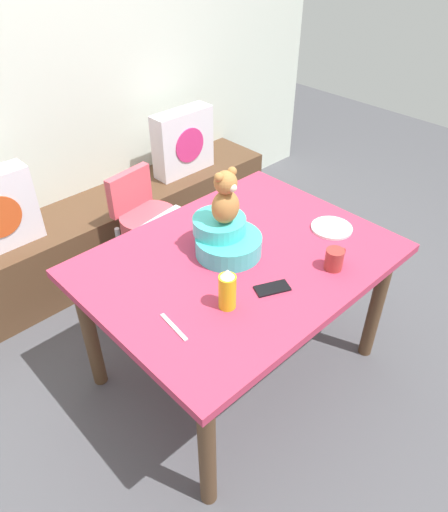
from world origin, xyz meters
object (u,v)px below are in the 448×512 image
(teddy_bear, at_px, (226,198))
(dinner_plate_near, at_px, (332,228))
(pillow_floral_right, at_px, (183,142))
(cell_phone, at_px, (272,288))
(dining_table, at_px, (239,273))
(infant_seat_teal, at_px, (225,238))
(ketchup_bottle, at_px, (227,289))
(coffee_mug, at_px, (335,259))
(highchair, at_px, (147,220))

(teddy_bear, xyz_separation_m, dinner_plate_near, (0.50, -0.23, -0.27))
(pillow_floral_right, distance_m, cell_phone, 1.67)
(dining_table, distance_m, infant_seat_teal, 0.18)
(dining_table, xyz_separation_m, ketchup_bottle, (-0.26, -0.19, 0.18))
(teddy_bear, distance_m, cell_phone, 0.43)
(dining_table, bearing_deg, coffee_mug, -54.35)
(pillow_floral_right, relative_size, teddy_bear, 1.76)
(dining_table, bearing_deg, cell_phone, -102.83)
(infant_seat_teal, xyz_separation_m, ketchup_bottle, (-0.25, -0.27, 0.02))
(pillow_floral_right, height_order, dining_table, pillow_floral_right)
(pillow_floral_right, xyz_separation_m, coffee_mug, (-0.46, -1.58, 0.11))
(pillow_floral_right, xyz_separation_m, highchair, (-0.63, -0.42, -0.16))
(teddy_bear, height_order, coffee_mug, teddy_bear)
(ketchup_bottle, bearing_deg, pillow_floral_right, 56.23)
(dining_table, relative_size, teddy_bear, 5.42)
(pillow_floral_right, height_order, dinner_plate_near, pillow_floral_right)
(coffee_mug, bearing_deg, ketchup_bottle, 164.13)
(dining_table, xyz_separation_m, coffee_mug, (0.24, -0.34, 0.14))
(dining_table, bearing_deg, dinner_plate_near, -17.28)
(dining_table, relative_size, infant_seat_teal, 4.10)
(infant_seat_teal, height_order, teddy_bear, teddy_bear)
(infant_seat_teal, height_order, ketchup_bottle, ketchup_bottle)
(dining_table, xyz_separation_m, cell_phone, (-0.06, -0.25, 0.10))
(dining_table, distance_m, highchair, 0.84)
(pillow_floral_right, relative_size, infant_seat_teal, 1.33)
(dining_table, relative_size, cell_phone, 9.41)
(dining_table, bearing_deg, teddy_bear, 100.99)
(pillow_floral_right, distance_m, highchair, 0.77)
(dining_table, bearing_deg, infant_seat_teal, 100.92)
(infant_seat_teal, height_order, coffee_mug, infant_seat_teal)
(ketchup_bottle, distance_m, cell_phone, 0.23)
(dining_table, bearing_deg, ketchup_bottle, -143.50)
(coffee_mug, bearing_deg, infant_seat_teal, 121.86)
(dining_table, distance_m, cell_phone, 0.27)
(infant_seat_teal, distance_m, coffee_mug, 0.49)
(dining_table, height_order, coffee_mug, coffee_mug)
(pillow_floral_right, distance_m, ketchup_bottle, 1.73)
(dining_table, height_order, highchair, highchair)
(coffee_mug, distance_m, dinner_plate_near, 0.31)
(infant_seat_teal, bearing_deg, highchair, 83.46)
(teddy_bear, height_order, ketchup_bottle, teddy_bear)
(dining_table, xyz_separation_m, highchair, (0.07, 0.83, -0.13))
(pillow_floral_right, bearing_deg, teddy_bear, -121.41)
(highchair, bearing_deg, infant_seat_teal, -96.54)
(highchair, xyz_separation_m, ketchup_bottle, (-0.33, -1.02, 0.31))
(coffee_mug, bearing_deg, highchair, 98.33)
(infant_seat_teal, bearing_deg, teddy_bear, -90.00)
(highchair, height_order, ketchup_bottle, ketchup_bottle)
(infant_seat_teal, xyz_separation_m, cell_phone, (-0.04, -0.32, -0.07))
(pillow_floral_right, height_order, infant_seat_teal, same)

